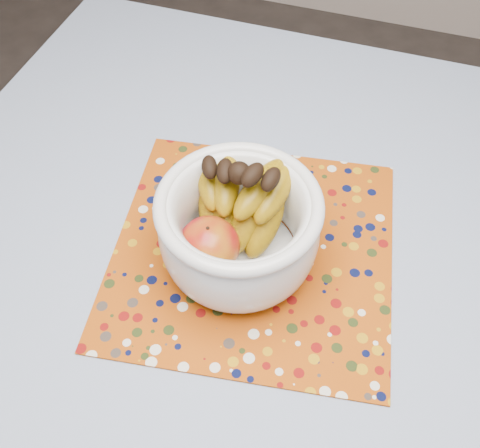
{
  "coord_description": "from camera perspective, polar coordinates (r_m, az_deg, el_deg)",
  "views": [
    {
      "loc": [
        0.08,
        -0.43,
        1.49
      ],
      "look_at": [
        -0.07,
        0.04,
        0.85
      ],
      "focal_mm": 42.0,
      "sensor_mm": 36.0,
      "label": 1
    }
  ],
  "objects": [
    {
      "name": "tablecloth",
      "position": [
        0.86,
        3.89,
        -7.23
      ],
      "size": [
        1.32,
        1.32,
        0.01
      ],
      "primitive_type": "cube",
      "color": "slate",
      "rests_on": "table"
    },
    {
      "name": "table",
      "position": [
        0.93,
        3.62,
        -9.77
      ],
      "size": [
        1.2,
        1.2,
        0.75
      ],
      "color": "brown",
      "rests_on": "ground"
    },
    {
      "name": "placemat",
      "position": [
        0.89,
        1.34,
        -2.65
      ],
      "size": [
        0.49,
        0.49,
        0.0
      ],
      "primitive_type": "cube",
      "rotation": [
        0.0,
        0.0,
        0.15
      ],
      "color": "#993D08",
      "rests_on": "tablecloth"
    },
    {
      "name": "fruit_bowl",
      "position": [
        0.82,
        -0.34,
        0.46
      ],
      "size": [
        0.25,
        0.24,
        0.19
      ],
      "color": "silver",
      "rests_on": "placemat"
    }
  ]
}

